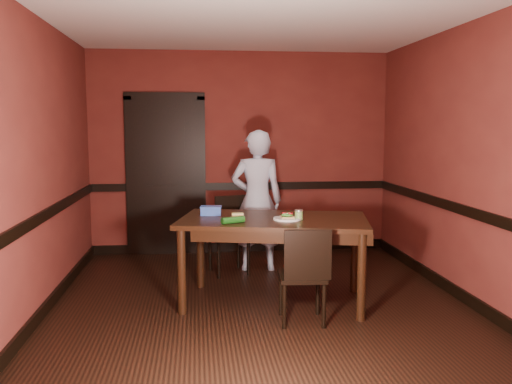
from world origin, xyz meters
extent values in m
cube|color=black|center=(0.00, 0.00, 0.00)|extent=(4.00, 4.50, 0.01)
cube|color=silver|center=(0.00, 0.00, 2.70)|extent=(4.00, 4.50, 0.01)
cube|color=maroon|center=(0.00, 2.25, 1.35)|extent=(4.00, 0.02, 2.70)
cube|color=maroon|center=(0.00, -2.25, 1.35)|extent=(4.00, 0.02, 2.70)
cube|color=maroon|center=(-2.00, 0.00, 1.35)|extent=(0.02, 4.50, 2.70)
cube|color=maroon|center=(2.00, 0.00, 1.35)|extent=(0.02, 4.50, 2.70)
cube|color=black|center=(0.00, 2.23, 0.90)|extent=(4.00, 0.03, 0.10)
cube|color=black|center=(-1.99, 0.00, 0.90)|extent=(0.03, 4.50, 0.10)
cube|color=black|center=(1.99, 0.00, 0.90)|extent=(0.03, 4.50, 0.10)
cube|color=black|center=(0.00, 2.23, 0.06)|extent=(4.00, 0.03, 0.12)
cube|color=black|center=(-1.99, 0.00, 0.06)|extent=(0.03, 4.50, 0.12)
cube|color=black|center=(1.99, 0.00, 0.06)|extent=(0.03, 4.50, 0.12)
cube|color=black|center=(-1.00, 2.21, 1.02)|extent=(0.85, 0.04, 2.05)
cube|color=black|center=(-1.48, 2.23, 1.02)|extent=(0.10, 0.06, 2.15)
cube|color=black|center=(-0.52, 2.23, 1.02)|extent=(0.10, 0.06, 2.15)
cube|color=black|center=(-1.00, 2.23, 2.10)|extent=(1.05, 0.06, 0.10)
cube|color=black|center=(0.14, 0.04, 0.42)|extent=(1.95, 1.35, 0.83)
imported|color=silver|center=(0.11, 1.27, 0.83)|extent=(0.63, 0.43, 1.67)
cylinder|color=white|center=(0.25, -0.06, 0.84)|extent=(0.26, 0.26, 0.01)
cube|color=#A58850|center=(0.25, -0.06, 0.86)|extent=(0.12, 0.11, 0.02)
ellipsoid|color=#35902D|center=(0.25, -0.06, 0.88)|extent=(0.11, 0.10, 0.03)
cylinder|color=red|center=(0.23, -0.05, 0.90)|extent=(0.04, 0.04, 0.01)
cylinder|color=red|center=(0.28, -0.07, 0.90)|extent=(0.04, 0.04, 0.01)
cylinder|color=#85AD59|center=(0.22, -0.09, 0.89)|extent=(0.03, 0.03, 0.01)
cylinder|color=#85AD59|center=(0.28, -0.04, 0.89)|extent=(0.03, 0.03, 0.01)
cylinder|color=#85AD59|center=(0.25, -0.06, 0.89)|extent=(0.03, 0.03, 0.01)
cylinder|color=#6F954B|center=(0.36, -0.07, 0.87)|extent=(0.08, 0.08, 0.08)
cylinder|color=beige|center=(0.36, -0.07, 0.92)|extent=(0.08, 0.08, 0.01)
cylinder|color=white|center=(-0.21, 0.09, 0.84)|extent=(0.15, 0.15, 0.01)
cube|color=#EADB79|center=(-0.21, 0.09, 0.86)|extent=(0.11, 0.07, 0.04)
cube|color=#2F54B1|center=(-0.46, 0.29, 0.87)|extent=(0.21, 0.15, 0.08)
cube|color=#2F54B1|center=(-0.46, 0.29, 0.92)|extent=(0.22, 0.16, 0.01)
cylinder|color=#123F10|center=(-0.27, -0.20, 0.86)|extent=(0.23, 0.15, 0.06)
camera|label=1|loc=(-0.60, -5.04, 1.72)|focal=38.00mm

